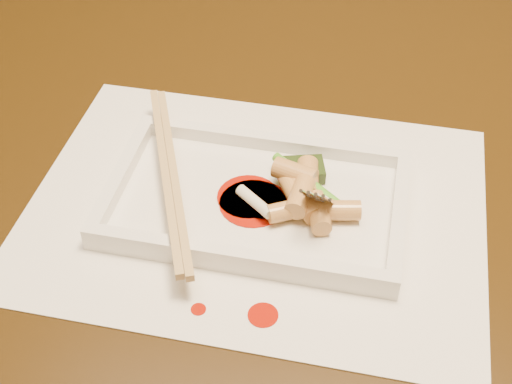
% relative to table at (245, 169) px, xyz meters
% --- Properties ---
extents(table, '(1.40, 0.90, 0.75)m').
position_rel_table_xyz_m(table, '(0.00, 0.00, 0.00)').
color(table, black).
rests_on(table, ground).
extents(placemat, '(0.40, 0.30, 0.00)m').
position_rel_table_xyz_m(placemat, '(0.05, -0.16, 0.10)').
color(placemat, white).
rests_on(placemat, table).
extents(sauce_splatter_a, '(0.02, 0.02, 0.00)m').
position_rel_table_xyz_m(sauce_splatter_a, '(0.08, -0.27, 0.10)').
color(sauce_splatter_a, '#AA1405').
rests_on(sauce_splatter_a, placemat).
extents(sauce_splatter_b, '(0.01, 0.01, 0.00)m').
position_rel_table_xyz_m(sauce_splatter_b, '(0.03, -0.28, 0.10)').
color(sauce_splatter_b, '#AA1405').
rests_on(sauce_splatter_b, placemat).
extents(plate_base, '(0.26, 0.16, 0.01)m').
position_rel_table_xyz_m(plate_base, '(0.05, -0.16, 0.11)').
color(plate_base, white).
rests_on(plate_base, placemat).
extents(plate_rim_far, '(0.26, 0.01, 0.01)m').
position_rel_table_xyz_m(plate_rim_far, '(0.05, -0.09, 0.12)').
color(plate_rim_far, white).
rests_on(plate_rim_far, plate_base).
extents(plate_rim_near, '(0.26, 0.01, 0.01)m').
position_rel_table_xyz_m(plate_rim_near, '(0.05, -0.23, 0.12)').
color(plate_rim_near, white).
rests_on(plate_rim_near, plate_base).
extents(plate_rim_left, '(0.01, 0.14, 0.01)m').
position_rel_table_xyz_m(plate_rim_left, '(-0.08, -0.16, 0.12)').
color(plate_rim_left, white).
rests_on(plate_rim_left, plate_base).
extents(plate_rim_right, '(0.01, 0.14, 0.01)m').
position_rel_table_xyz_m(plate_rim_right, '(0.17, -0.16, 0.12)').
color(plate_rim_right, white).
rests_on(plate_rim_right, plate_base).
extents(veg_piece, '(0.04, 0.04, 0.01)m').
position_rel_table_xyz_m(veg_piece, '(0.08, -0.12, 0.12)').
color(veg_piece, black).
rests_on(veg_piece, plate_base).
extents(scallion_white, '(0.04, 0.03, 0.01)m').
position_rel_table_xyz_m(scallion_white, '(0.05, -0.17, 0.12)').
color(scallion_white, '#EAEACC').
rests_on(scallion_white, plate_base).
extents(scallion_green, '(0.07, 0.06, 0.01)m').
position_rel_table_xyz_m(scallion_green, '(0.09, -0.14, 0.12)').
color(scallion_green, '#3D9518').
rests_on(scallion_green, plate_base).
extents(chopstick_a, '(0.10, 0.23, 0.01)m').
position_rel_table_xyz_m(chopstick_a, '(-0.04, -0.16, 0.13)').
color(chopstick_a, tan).
rests_on(chopstick_a, plate_rim_near).
extents(chopstick_b, '(0.10, 0.23, 0.01)m').
position_rel_table_xyz_m(chopstick_b, '(-0.03, -0.16, 0.13)').
color(chopstick_b, tan).
rests_on(chopstick_b, plate_rim_near).
extents(fork, '(0.09, 0.10, 0.14)m').
position_rel_table_xyz_m(fork, '(0.12, -0.14, 0.18)').
color(fork, silver).
rests_on(fork, plate_base).
extents(sauce_blob_0, '(0.06, 0.06, 0.00)m').
position_rel_table_xyz_m(sauce_blob_0, '(0.04, -0.16, 0.11)').
color(sauce_blob_0, '#AA1405').
rests_on(sauce_blob_0, plate_base).
extents(sauce_blob_1, '(0.05, 0.05, 0.00)m').
position_rel_table_xyz_m(sauce_blob_1, '(0.05, -0.16, 0.11)').
color(sauce_blob_1, '#AA1405').
rests_on(sauce_blob_1, plate_base).
extents(sauce_blob_2, '(0.06, 0.06, 0.00)m').
position_rel_table_xyz_m(sauce_blob_2, '(0.05, -0.16, 0.11)').
color(sauce_blob_2, '#AA1405').
rests_on(sauce_blob_2, plate_base).
extents(rice_cake_0, '(0.05, 0.03, 0.02)m').
position_rel_table_xyz_m(rice_cake_0, '(0.12, -0.17, 0.12)').
color(rice_cake_0, tan).
rests_on(rice_cake_0, plate_base).
extents(rice_cake_1, '(0.04, 0.05, 0.02)m').
position_rel_table_xyz_m(rice_cake_1, '(0.09, -0.16, 0.12)').
color(rice_cake_1, tan).
rests_on(rice_cake_1, plate_base).
extents(rice_cake_2, '(0.04, 0.03, 0.02)m').
position_rel_table_xyz_m(rice_cake_2, '(0.08, -0.14, 0.13)').
color(rice_cake_2, tan).
rests_on(rice_cake_2, plate_base).
extents(rice_cake_3, '(0.03, 0.04, 0.02)m').
position_rel_table_xyz_m(rice_cake_3, '(0.10, -0.17, 0.12)').
color(rice_cake_3, tan).
rests_on(rice_cake_3, plate_base).
extents(rice_cake_4, '(0.04, 0.03, 0.02)m').
position_rel_table_xyz_m(rice_cake_4, '(0.08, -0.18, 0.12)').
color(rice_cake_4, tan).
rests_on(rice_cake_4, plate_base).
extents(rice_cake_5, '(0.02, 0.04, 0.02)m').
position_rel_table_xyz_m(rice_cake_5, '(0.09, -0.16, 0.13)').
color(rice_cake_5, tan).
rests_on(rice_cake_5, plate_base).
extents(rice_cake_6, '(0.03, 0.04, 0.02)m').
position_rel_table_xyz_m(rice_cake_6, '(0.09, -0.13, 0.12)').
color(rice_cake_6, tan).
rests_on(rice_cake_6, plate_base).
extents(rice_cake_7, '(0.04, 0.05, 0.02)m').
position_rel_table_xyz_m(rice_cake_7, '(0.08, -0.15, 0.12)').
color(rice_cake_7, tan).
rests_on(rice_cake_7, plate_base).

